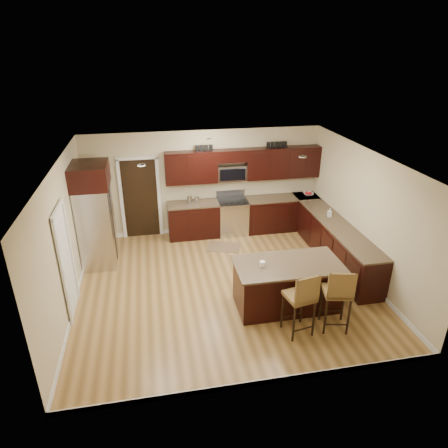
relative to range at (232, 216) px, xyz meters
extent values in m
plane|color=olive|center=(-0.68, -2.45, -0.47)|extent=(6.00, 6.00, 0.00)
plane|color=silver|center=(-0.68, -2.45, 2.23)|extent=(6.00, 6.00, 0.00)
plane|color=#C7B990|center=(-0.68, 0.30, 0.88)|extent=(6.00, 0.00, 6.00)
plane|color=#C7B990|center=(-3.68, -2.45, 0.88)|extent=(0.00, 5.50, 5.50)
plane|color=#C7B990|center=(2.32, -2.45, 0.88)|extent=(0.00, 5.50, 5.50)
cube|color=black|center=(-1.03, 0.00, -0.03)|extent=(1.30, 0.60, 0.88)
cube|color=black|center=(1.35, 0.00, -0.03)|extent=(1.94, 0.60, 0.88)
cube|color=black|center=(2.02, -1.98, -0.03)|extent=(0.60, 3.35, 0.88)
cube|color=brown|center=(-1.03, 0.00, 0.43)|extent=(1.30, 0.63, 0.04)
cube|color=brown|center=(1.35, 0.00, 0.43)|extent=(1.94, 0.63, 0.04)
cube|color=brown|center=(2.02, -1.98, 0.43)|extent=(0.63, 3.35, 0.04)
cube|color=black|center=(-1.03, 0.13, 1.35)|extent=(1.30, 0.33, 0.80)
cube|color=black|center=(1.35, 0.13, 1.35)|extent=(1.94, 0.33, 0.80)
cube|color=black|center=(0.00, 0.13, 1.60)|extent=(0.76, 0.33, 0.30)
cube|color=silver|center=(0.00, 0.00, -0.02)|extent=(0.76, 0.64, 0.90)
cube|color=black|center=(0.00, 0.00, 0.44)|extent=(0.76, 0.60, 0.03)
cube|color=black|center=(0.00, -0.30, -0.02)|extent=(0.65, 0.01, 0.45)
cube|color=silver|center=(0.00, 0.27, 0.55)|extent=(0.76, 0.05, 0.18)
cube|color=silver|center=(0.00, 0.15, 1.15)|extent=(0.76, 0.31, 0.40)
cube|color=black|center=(-2.33, 0.28, 0.56)|extent=(0.85, 0.03, 2.06)
cube|color=white|center=(-3.66, -2.75, 0.55)|extent=(0.03, 0.80, 2.04)
cube|color=black|center=(0.34, -3.36, -0.03)|extent=(1.89, 0.95, 0.88)
cube|color=brown|center=(0.34, -3.36, 0.43)|extent=(1.99, 1.06, 0.04)
cube|color=black|center=(0.34, -3.36, -0.43)|extent=(1.81, 0.87, 0.09)
cube|color=brown|center=(0.28, -4.14, 0.27)|extent=(0.53, 0.53, 0.07)
cube|color=brown|center=(0.32, -4.34, 0.51)|extent=(0.46, 0.13, 0.49)
cylinder|color=black|center=(0.09, -4.33, -0.12)|extent=(0.04, 0.04, 0.71)
cylinder|color=black|center=(0.48, -4.33, -0.12)|extent=(0.04, 0.04, 0.71)
cylinder|color=black|center=(0.09, -3.94, -0.12)|extent=(0.04, 0.04, 0.71)
cylinder|color=black|center=(0.48, -3.94, -0.12)|extent=(0.04, 0.04, 0.71)
cube|color=brown|center=(0.96, -4.14, 0.27)|extent=(0.55, 0.55, 0.07)
cube|color=brown|center=(0.92, -4.34, 0.51)|extent=(0.46, 0.14, 0.49)
cylinder|color=black|center=(0.77, -4.33, -0.12)|extent=(0.04, 0.04, 0.71)
cylinder|color=black|center=(1.16, -4.33, -0.12)|extent=(0.04, 0.04, 0.71)
cylinder|color=black|center=(0.77, -3.94, -0.12)|extent=(0.04, 0.04, 0.71)
cylinder|color=black|center=(1.16, -3.94, -0.12)|extent=(0.04, 0.04, 0.71)
cube|color=silver|center=(-3.30, -0.98, 0.45)|extent=(0.72, 0.92, 1.85)
cube|color=black|center=(-2.94, -0.98, 0.45)|extent=(0.01, 0.02, 1.76)
cylinder|color=silver|center=(-2.91, -1.06, 0.55)|extent=(0.02, 0.02, 0.82)
cylinder|color=silver|center=(-2.91, -0.90, 0.55)|extent=(0.02, 0.02, 0.82)
cube|color=black|center=(-3.30, -0.98, 1.63)|extent=(0.78, 0.98, 0.50)
cube|color=brown|center=(-0.39, -0.78, -0.47)|extent=(0.94, 0.76, 0.01)
imported|color=silver|center=(2.07, 0.00, 0.48)|extent=(0.29, 0.29, 0.07)
imported|color=#B2B2B2|center=(2.02, -1.44, 0.55)|extent=(0.12, 0.12, 0.20)
cylinder|color=silver|center=(-1.11, 0.00, 0.55)|extent=(0.12, 0.12, 0.19)
cylinder|color=silver|center=(-0.92, 0.00, 0.53)|extent=(0.11, 0.11, 0.16)
cylinder|color=white|center=(-0.16, -3.36, 0.50)|extent=(0.10, 0.10, 0.10)
camera|label=1|loc=(-2.04, -9.42, 4.19)|focal=32.00mm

